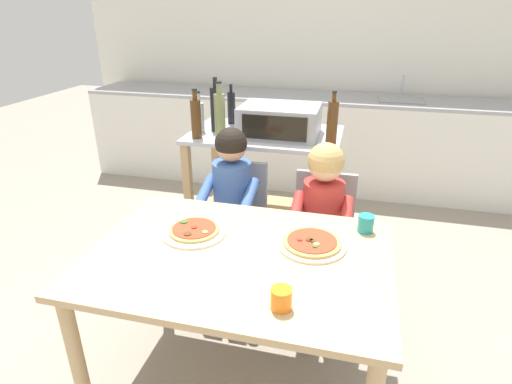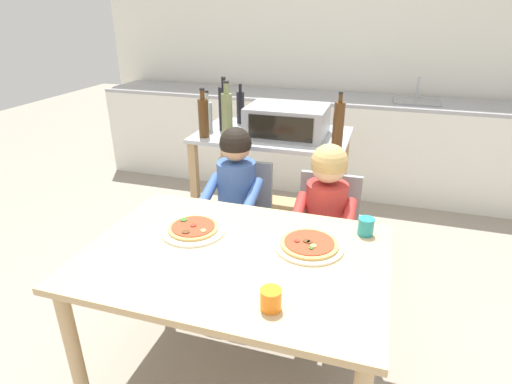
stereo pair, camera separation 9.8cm
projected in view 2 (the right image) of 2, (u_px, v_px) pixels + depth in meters
ground_plane at (291, 255)px, 3.05m from camera, size 11.71×11.71×0.00m
back_wall_tiled at (337, 42)px, 4.08m from camera, size 5.00×0.12×2.70m
kitchen_counter at (325, 142)px, 4.09m from camera, size 4.50×0.60×1.09m
kitchen_island_cart at (272, 176)px, 2.84m from camera, size 0.98×0.63×0.91m
toaster_oven at (287, 121)px, 2.63m from camera, size 0.49×0.38×0.19m
bottle_brown_beer at (203, 117)px, 2.58m from camera, size 0.06×0.06×0.31m
bottle_slim_sauce at (240, 107)px, 2.90m from camera, size 0.05×0.05×0.27m
bottle_tall_green_wine at (224, 108)px, 2.72m from camera, size 0.07×0.07×0.35m
bottle_squat_spirits at (227, 114)px, 2.58m from camera, size 0.07×0.07×0.35m
bottle_clear_vinegar at (208, 116)px, 2.73m from camera, size 0.06×0.06×0.26m
bottle_dark_olive_oil at (338, 126)px, 2.35m from camera, size 0.06×0.06×0.33m
dining_table at (235, 273)px, 1.77m from camera, size 1.25×0.89×0.73m
dining_chair_left at (241, 218)px, 2.55m from camera, size 0.36×0.36×0.81m
dining_chair_right at (325, 235)px, 2.36m from camera, size 0.36×0.36×0.81m
child_in_blue_striped_shirt at (233, 198)px, 2.37m from camera, size 0.32×0.42×1.05m
child_in_red_shirt at (324, 216)px, 2.18m from camera, size 0.32×0.42×1.02m
pizza_plate_white at (193, 229)px, 1.89m from camera, size 0.29×0.29×0.03m
pizza_plate_cream at (309, 245)px, 1.76m from camera, size 0.30×0.30×0.03m
drinking_cup_orange at (271, 299)px, 1.40m from camera, size 0.07×0.07×0.08m
drinking_cup_teal at (366, 227)px, 1.85m from camera, size 0.07×0.07×0.08m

